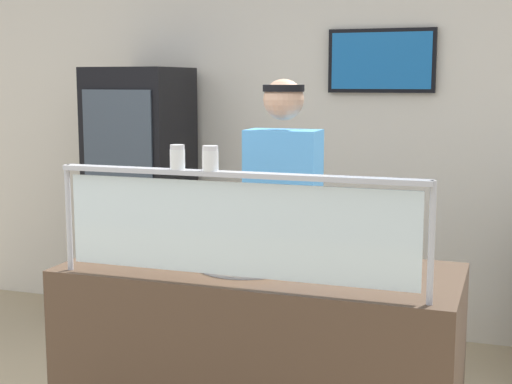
% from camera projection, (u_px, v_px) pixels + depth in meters
% --- Properties ---
extents(shop_rear_unit, '(6.10, 0.13, 2.70)m').
position_uv_depth(shop_rear_unit, '(359.00, 139.00, 5.09)').
color(shop_rear_unit, silver).
rests_on(shop_rear_unit, ground).
extents(serving_counter, '(1.70, 0.75, 0.95)m').
position_uv_depth(serving_counter, '(261.00, 371.00, 3.28)').
color(serving_counter, '#4C3828').
rests_on(serving_counter, ground).
extents(sneeze_guard, '(1.53, 0.06, 0.45)m').
position_uv_depth(sneeze_guard, '(234.00, 215.00, 2.87)').
color(sneeze_guard, '#B2B5BC').
rests_on(sneeze_guard, serving_counter).
extents(pizza_tray, '(0.40, 0.40, 0.04)m').
position_uv_depth(pizza_tray, '(246.00, 264.00, 3.19)').
color(pizza_tray, '#9EA0A8').
rests_on(pizza_tray, serving_counter).
extents(pizza_server, '(0.11, 0.29, 0.01)m').
position_uv_depth(pizza_server, '(240.00, 259.00, 3.17)').
color(pizza_server, '#ADAFB7').
rests_on(pizza_server, pizza_tray).
extents(parmesan_shaker, '(0.06, 0.06, 0.10)m').
position_uv_depth(parmesan_shaker, '(177.00, 159.00, 2.92)').
color(parmesan_shaker, white).
rests_on(parmesan_shaker, sneeze_guard).
extents(pepper_flake_shaker, '(0.06, 0.06, 0.10)m').
position_uv_depth(pepper_flake_shaker, '(210.00, 160.00, 2.87)').
color(pepper_flake_shaker, white).
rests_on(pepper_flake_shaker, sneeze_guard).
extents(worker_figure, '(0.41, 0.50, 1.76)m').
position_uv_depth(worker_figure, '(283.00, 224.00, 3.87)').
color(worker_figure, '#23232D').
rests_on(worker_figure, ground).
extents(drink_fridge, '(0.61, 0.63, 1.84)m').
position_uv_depth(drink_fridge, '(141.00, 199.00, 5.21)').
color(drink_fridge, black).
rests_on(drink_fridge, ground).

